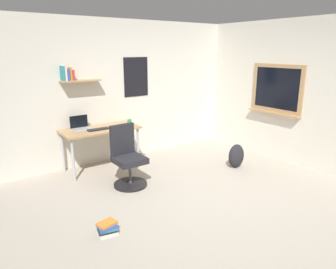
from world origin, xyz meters
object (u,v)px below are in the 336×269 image
Objects in this scene: keyboard at (99,129)px; backpack at (236,156)px; office_chair at (128,160)px; book_stack_on_floor at (107,228)px; desk at (101,133)px; laptop at (80,126)px; coffee_mug at (129,122)px; computer_mouse at (113,127)px.

backpack is (2.05, -1.28, -0.53)m from keyboard.
office_chair is 3.91× the size of book_stack_on_floor.
office_chair is 2.57× the size of keyboard.
backpack reaches higher than book_stack_on_floor.
laptop is at bearing 153.18° from desk.
laptop reaches higher than desk.
backpack is 1.78× the size of book_stack_on_floor.
office_chair is 1.06m from coffee_mug.
coffee_mug is 2.03m from backpack.
office_chair reaches higher than computer_mouse.
book_stack_on_floor is at bearing -111.75° from keyboard.
coffee_mug is at bearing 8.27° from computer_mouse.
coffee_mug is 0.38× the size of book_stack_on_floor.
coffee_mug is at bearing 137.01° from backpack.
laptop is at bearing 168.21° from coffee_mug.
keyboard reaches higher than backpack.
computer_mouse is 2.24m from book_stack_on_floor.
office_chair is 1.14m from laptop.
desk is at bearing 177.06° from coffee_mug.
office_chair is 0.87m from keyboard.
office_chair reaches higher than book_stack_on_floor.
book_stack_on_floor is (-1.37, -1.92, -0.71)m from coffee_mug.
desk is at bearing 67.38° from book_stack_on_floor.
desk is at bearing 159.83° from computer_mouse.
office_chair is at bearing -86.83° from desk.
backpack is 2.86m from book_stack_on_floor.
backpack is at bearing -34.38° from desk.
computer_mouse is (0.21, -0.08, 0.10)m from desk.
book_stack_on_floor is (-1.03, -1.87, -0.68)m from computer_mouse.
backpack is at bearing 11.96° from book_stack_on_floor.
computer_mouse is at bearing 144.15° from backpack.
coffee_mug is (0.85, -0.18, -0.01)m from laptop.
keyboard is 2.47m from backpack.
backpack is at bearing -14.07° from office_chair.
computer_mouse is (0.51, -0.23, -0.04)m from laptop.
coffee_mug is (0.51, 0.84, 0.38)m from office_chair.
keyboard is at bearing -129.92° from desk.
office_chair is 0.88m from computer_mouse.
coffee_mug reaches higher than computer_mouse.
computer_mouse reaches higher than keyboard.
laptop is at bearing 155.89° from computer_mouse.
office_chair is 10.33× the size of coffee_mug.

